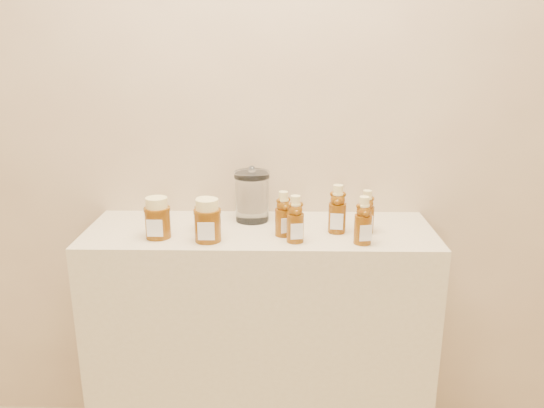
# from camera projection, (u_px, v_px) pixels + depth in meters

# --- Properties ---
(wall_back) EXTENTS (3.50, 0.02, 2.70)m
(wall_back) POSITION_uv_depth(u_px,v_px,m) (261.00, 92.00, 1.89)
(wall_back) COLOR tan
(wall_back) RESTS_ON ground
(display_table) EXTENTS (1.20, 0.40, 0.90)m
(display_table) POSITION_uv_depth(u_px,v_px,m) (261.00, 343.00, 1.96)
(display_table) COLOR beige
(display_table) RESTS_ON ground
(bear_bottle_back_left) EXTENTS (0.08, 0.08, 0.17)m
(bear_bottle_back_left) POSITION_uv_depth(u_px,v_px,m) (283.00, 211.00, 1.75)
(bear_bottle_back_left) COLOR #5E2F07
(bear_bottle_back_left) RESTS_ON display_table
(bear_bottle_back_mid) EXTENTS (0.07, 0.07, 0.19)m
(bear_bottle_back_mid) POSITION_uv_depth(u_px,v_px,m) (338.00, 206.00, 1.78)
(bear_bottle_back_mid) COLOR #5E2F07
(bear_bottle_back_mid) RESTS_ON display_table
(bear_bottle_back_right) EXTENTS (0.06, 0.06, 0.17)m
(bear_bottle_back_right) POSITION_uv_depth(u_px,v_px,m) (367.00, 209.00, 1.78)
(bear_bottle_back_right) COLOR #5E2F07
(bear_bottle_back_right) RESTS_ON display_table
(bear_bottle_front_left) EXTENTS (0.07, 0.07, 0.17)m
(bear_bottle_front_left) POSITION_uv_depth(u_px,v_px,m) (295.00, 216.00, 1.69)
(bear_bottle_front_left) COLOR #5E2F07
(bear_bottle_front_left) RESTS_ON display_table
(bear_bottle_front_right) EXTENTS (0.07, 0.07, 0.18)m
(bear_bottle_front_right) POSITION_uv_depth(u_px,v_px,m) (363.00, 217.00, 1.68)
(bear_bottle_front_right) COLOR #5E2F07
(bear_bottle_front_right) RESTS_ON display_table
(honey_jar_left) EXTENTS (0.09, 0.09, 0.14)m
(honey_jar_left) POSITION_uv_depth(u_px,v_px,m) (157.00, 218.00, 1.74)
(honey_jar_left) COLOR #5E2F07
(honey_jar_left) RESTS_ON display_table
(honey_jar_back) EXTENTS (0.08, 0.08, 0.12)m
(honey_jar_back) POSITION_uv_depth(u_px,v_px,m) (206.00, 214.00, 1.80)
(honey_jar_back) COLOR #5E2F07
(honey_jar_back) RESTS_ON display_table
(honey_jar_front) EXTENTS (0.09, 0.09, 0.14)m
(honey_jar_front) POSITION_uv_depth(u_px,v_px,m) (208.00, 220.00, 1.71)
(honey_jar_front) COLOR #5E2F07
(honey_jar_front) RESTS_ON display_table
(glass_canister) EXTENTS (0.16, 0.16, 0.20)m
(glass_canister) POSITION_uv_depth(u_px,v_px,m) (252.00, 194.00, 1.90)
(glass_canister) COLOR white
(glass_canister) RESTS_ON display_table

